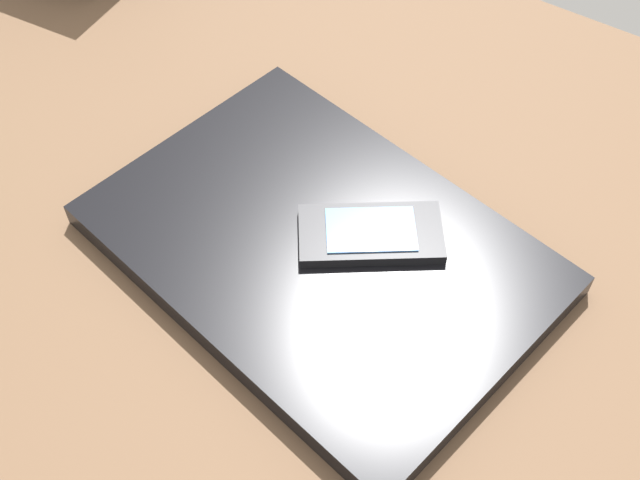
{
  "coord_description": "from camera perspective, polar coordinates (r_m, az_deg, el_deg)",
  "views": [
    {
      "loc": [
        28.25,
        -25.95,
        49.97
      ],
      "look_at": [
        8.93,
        2.96,
        5.0
      ],
      "focal_mm": 45.39,
      "sensor_mm": 36.0,
      "label": 1
    }
  ],
  "objects": [
    {
      "name": "laptop_closed",
      "position": [
        0.58,
        -0.0,
        -0.64
      ],
      "size": [
        34.67,
        27.03,
        1.9
      ],
      "primitive_type": "cube",
      "rotation": [
        0.0,
        0.0,
        -0.18
      ],
      "color": "black",
      "rests_on": "desk_surface"
    },
    {
      "name": "cell_phone_on_laptop",
      "position": [
        0.57,
        3.59,
        0.47
      ],
      "size": [
        11.15,
        10.0,
        0.96
      ],
      "color": "black",
      "rests_on": "laptop_closed"
    },
    {
      "name": "desk_surface",
      "position": [
        0.62,
        -8.43,
        -0.15
      ],
      "size": [
        120.0,
        80.0,
        3.0
      ],
      "primitive_type": "cube",
      "color": "brown",
      "rests_on": "ground"
    }
  ]
}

